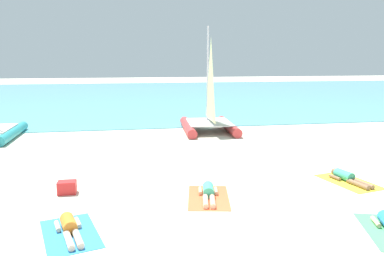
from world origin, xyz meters
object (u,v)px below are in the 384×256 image
(towel_leftmost, at_px, (70,234))
(cooler_box, at_px, (67,187))
(towel_center_left, at_px, (208,197))
(sunbather_rightmost, at_px, (347,177))
(sailboat_red, at_px, (209,116))
(sunbather_center_left, at_px, (208,192))
(sunbather_leftmost, at_px, (70,227))
(towel_rightmost, at_px, (349,182))

(towel_leftmost, height_order, cooler_box, cooler_box)
(towel_center_left, xyz_separation_m, cooler_box, (-3.85, 1.00, 0.17))
(towel_center_left, bearing_deg, sunbather_rightmost, 7.91)
(sailboat_red, relative_size, cooler_box, 10.79)
(sunbather_center_left, bearing_deg, sunbather_rightmost, 17.70)
(sunbather_leftmost, bearing_deg, sunbather_center_left, 8.94)
(towel_leftmost, xyz_separation_m, sunbather_center_left, (3.43, 1.66, 0.13))
(sunbather_center_left, height_order, sunbather_rightmost, same)
(towel_center_left, bearing_deg, sunbather_leftmost, -155.93)
(towel_leftmost, bearing_deg, sailboat_red, 63.40)
(cooler_box, bearing_deg, sunbather_center_left, -13.67)
(sailboat_red, xyz_separation_m, cooler_box, (-5.92, -8.35, -0.62))
(sailboat_red, distance_m, towel_center_left, 9.62)
(sunbather_leftmost, height_order, towel_rightmost, sunbather_leftmost)
(towel_leftmost, height_order, towel_rightmost, same)
(sunbather_center_left, bearing_deg, sunbather_leftmost, -144.51)
(sunbather_rightmost, bearing_deg, cooler_box, 165.26)
(sunbather_leftmost, bearing_deg, towel_center_left, 8.11)
(sunbather_leftmost, distance_m, towel_center_left, 3.76)
(sailboat_red, xyz_separation_m, towel_leftmost, (-5.49, -10.95, -0.80))
(towel_leftmost, height_order, sunbather_center_left, sunbather_center_left)
(towel_rightmost, height_order, cooler_box, cooler_box)
(towel_leftmost, bearing_deg, sunbather_leftmost, 105.95)
(towel_center_left, relative_size, sunbather_rightmost, 1.22)
(sailboat_red, distance_m, cooler_box, 10.26)
(sailboat_red, height_order, cooler_box, sailboat_red)
(cooler_box, bearing_deg, sailboat_red, 54.68)
(sailboat_red, xyz_separation_m, sunbather_leftmost, (-5.50, -10.89, -0.67))
(sunbather_rightmost, bearing_deg, sailboat_red, 93.54)
(towel_rightmost, relative_size, cooler_box, 3.80)
(sunbather_leftmost, xyz_separation_m, sunbather_center_left, (3.44, 1.60, 0.00))
(cooler_box, bearing_deg, towel_center_left, -14.63)
(sunbather_leftmost, bearing_deg, sailboat_red, 47.24)
(towel_leftmost, bearing_deg, sunbather_center_left, 25.89)
(towel_leftmost, distance_m, towel_rightmost, 8.24)
(sunbather_center_left, bearing_deg, cooler_box, 176.92)
(sailboat_red, bearing_deg, cooler_box, -121.98)
(towel_rightmost, bearing_deg, sunbather_center_left, -173.73)
(towel_center_left, distance_m, sunbather_rightmost, 4.57)
(sunbather_center_left, bearing_deg, towel_center_left, -90.00)
(towel_center_left, bearing_deg, cooler_box, 165.37)
(towel_leftmost, xyz_separation_m, sunbather_rightmost, (7.94, 2.23, 0.13))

